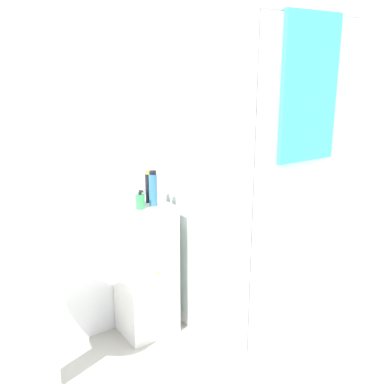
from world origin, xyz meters
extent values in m
cube|color=silver|center=(0.00, 1.70, 1.25)|extent=(6.40, 0.06, 2.50)
cube|color=white|center=(1.23, 1.23, 0.04)|extent=(0.88, 0.88, 0.09)
cylinder|color=silver|center=(1.65, 1.65, 1.05)|extent=(0.04, 0.04, 2.10)
cylinder|color=silver|center=(0.81, 1.65, 1.05)|extent=(0.04, 0.04, 2.10)
cylinder|color=silver|center=(1.65, 0.81, 1.05)|extent=(0.04, 0.04, 2.10)
cylinder|color=silver|center=(0.81, 0.81, 1.05)|extent=(0.04, 0.04, 2.10)
cylinder|color=silver|center=(1.23, 0.81, 2.08)|extent=(0.84, 0.04, 0.04)
cylinder|color=silver|center=(1.23, 1.65, 2.08)|extent=(0.84, 0.04, 0.04)
cylinder|color=silver|center=(0.81, 1.23, 2.08)|extent=(0.04, 0.84, 0.04)
cylinder|color=silver|center=(1.65, 1.23, 2.08)|extent=(0.04, 0.84, 0.04)
cube|color=silver|center=(1.23, 0.80, 1.08)|extent=(0.80, 0.01, 1.97)
cube|color=silver|center=(0.80, 1.23, 1.08)|extent=(0.01, 0.80, 1.97)
cylinder|color=#B7BABF|center=(1.45, 1.59, 0.88)|extent=(0.02, 0.02, 1.57)
cylinder|color=#B7BABF|center=(1.45, 1.54, 1.68)|extent=(0.07, 0.07, 0.04)
cube|color=#38ADC6|center=(1.20, 0.78, 1.67)|extent=(0.43, 0.03, 0.82)
cube|color=silver|center=(0.53, 1.51, 0.46)|extent=(0.35, 0.30, 0.92)
sphere|color=gold|center=(0.53, 1.35, 0.50)|extent=(0.02, 0.02, 0.02)
cylinder|color=white|center=(-0.22, 1.34, 0.35)|extent=(0.14, 0.14, 0.69)
cylinder|color=white|center=(-0.22, 1.34, 0.77)|extent=(0.46, 0.46, 0.15)
cylinder|color=#B7BABF|center=(-0.22, 1.51, 0.91)|extent=(0.02, 0.02, 0.13)
cube|color=#B7BABF|center=(-0.22, 1.47, 0.96)|extent=(0.02, 0.07, 0.02)
cylinder|color=green|center=(0.49, 1.48, 0.96)|extent=(0.06, 0.06, 0.09)
cylinder|color=black|center=(0.49, 1.48, 1.02)|extent=(0.02, 0.02, 0.02)
cube|color=black|center=(0.49, 1.46, 1.04)|extent=(0.01, 0.03, 0.01)
cylinder|color=black|center=(0.61, 1.57, 1.01)|extent=(0.05, 0.05, 0.19)
cylinder|color=gold|center=(0.61, 1.57, 1.12)|extent=(0.04, 0.04, 0.02)
cylinder|color=#2D66A3|center=(0.59, 1.49, 1.02)|extent=(0.05, 0.05, 0.21)
cylinder|color=black|center=(0.59, 1.49, 1.14)|extent=(0.04, 0.04, 0.02)
cylinder|color=white|center=(0.53, 1.55, 0.97)|extent=(0.06, 0.06, 0.11)
cylinder|color=silver|center=(0.53, 1.55, 1.04)|extent=(0.02, 0.02, 0.02)
cube|color=silver|center=(0.53, 1.53, 1.06)|extent=(0.01, 0.03, 0.01)
camera|label=1|loc=(-0.80, -0.95, 1.79)|focal=42.00mm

